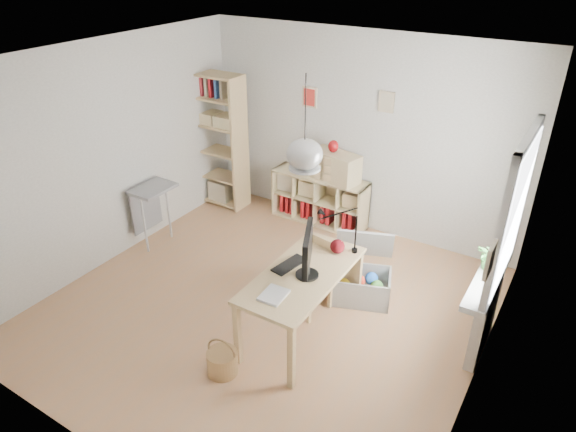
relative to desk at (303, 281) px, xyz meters
The scene contains 20 objects.
ground 0.87m from the desk, 164.74° to the left, with size 4.50×4.50×0.00m, color #AB7B55.
room_shell 1.34m from the desk, 164.74° to the left, with size 4.50×4.50×4.50m.
window_unit 2.04m from the desk, 24.12° to the left, with size 0.07×1.16×1.46m.
radiator 1.82m from the desk, 24.58° to the left, with size 0.10×0.80×0.80m, color silver.
windowsill 1.77m from the desk, 25.25° to the left, with size 0.22×1.20×0.06m, color silver.
desk is the anchor object (origin of this frame).
cube_shelf 2.48m from the desk, 114.61° to the left, with size 1.40×0.38×0.72m.
tall_bookshelf 3.27m from the desk, 142.99° to the left, with size 0.80×0.38×2.00m.
side_table 2.64m from the desk, 169.06° to the left, with size 0.40×0.55×0.85m.
chair 0.48m from the desk, 107.57° to the left, with size 0.49×0.49×0.85m.
wicker_basket 1.09m from the desk, 111.48° to the right, with size 0.30×0.29×0.41m.
storage_chest 1.04m from the desk, 73.95° to the left, with size 0.88×0.93×0.70m.
monitor 0.38m from the desk, 15.53° to the right, with size 0.29×0.54×0.50m.
keyboard 0.21m from the desk, 167.49° to the left, with size 0.15×0.40×0.02m, color black.
task_lamp 0.69m from the desk, 83.79° to the left, with size 0.43×0.16×0.46m.
yarn_ball 0.55m from the desk, 76.64° to the left, with size 0.15×0.15×0.15m, color #500A0E.
paper_tray 0.48m from the desk, 94.50° to the right, with size 0.21×0.27×0.03m, color silver.
drawer_chest 2.34m from the desk, 109.58° to the left, with size 0.69×0.32×0.40m, color beige.
red_vase 2.40m from the desk, 110.46° to the left, with size 0.14×0.14×0.17m, color maroon.
potted_plant 1.82m from the desk, 28.56° to the left, with size 0.26×0.22×0.29m, color #2B6C28.
Camera 1 is at (2.62, -3.77, 3.66)m, focal length 32.00 mm.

